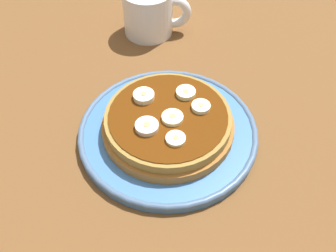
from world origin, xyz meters
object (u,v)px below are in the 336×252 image
object	(u,v)px
banana_slice_0	(172,118)
banana_slice_2	(201,107)
banana_slice_1	(147,127)
coffee_mug	(150,11)
plate	(168,132)
banana_slice_5	(176,139)
banana_slice_3	(144,96)
banana_slice_4	(186,93)
pancake_stack	(168,121)

from	to	relation	value
banana_slice_0	banana_slice_2	xyz separation A→B (cm)	(3.93, 2.11, 0.02)
banana_slice_1	coffee_mug	size ratio (longest dim) A/B	0.26
plate	coffee_mug	world-z (taller)	coffee_mug
banana_slice_5	banana_slice_3	bearing A→B (deg)	120.79
plate	coffee_mug	bearing A→B (deg)	98.08
banana_slice_1	banana_slice_3	bearing A→B (deg)	97.32
banana_slice_2	coffee_mug	xyz separation A→B (cm)	(-8.16, 24.09, -0.44)
banana_slice_0	banana_slice_2	size ratio (longest dim) A/B	1.12
banana_slice_4	coffee_mug	world-z (taller)	coffee_mug
banana_slice_3	coffee_mug	xyz separation A→B (cm)	(-0.12, 22.22, -0.54)
plate	banana_slice_4	bearing A→B (deg)	58.79
banana_slice_2	coffee_mug	bearing A→B (deg)	108.71
banana_slice_1	banana_slice_2	xyz separation A→B (cm)	(7.31, 3.80, -0.05)
banana_slice_1	pancake_stack	bearing A→B (deg)	45.20
plate	pancake_stack	size ratio (longest dim) A/B	1.38
banana_slice_3	banana_slice_1	bearing A→B (deg)	-82.68
plate	pancake_stack	distance (cm)	2.03
banana_slice_1	banana_slice_5	world-z (taller)	banana_slice_1
coffee_mug	banana_slice_1	bearing A→B (deg)	-88.25
plate	banana_slice_4	size ratio (longest dim) A/B	9.10
banana_slice_2	coffee_mug	world-z (taller)	coffee_mug
plate	banana_slice_1	world-z (taller)	banana_slice_1
coffee_mug	banana_slice_2	bearing A→B (deg)	-71.29
plate	banana_slice_4	distance (cm)	6.16
banana_slice_0	banana_slice_5	size ratio (longest dim) A/B	1.12
banana_slice_3	plate	bearing A→B (deg)	-42.82
banana_slice_5	banana_slice_0	bearing A→B (deg)	96.91
plate	banana_slice_0	bearing A→B (deg)	-50.58
plate	banana_slice_2	xyz separation A→B (cm)	(4.54, 1.37, 3.85)
pancake_stack	plate	bearing A→B (deg)	-94.18
plate	banana_slice_2	bearing A→B (deg)	16.73
plate	banana_slice_3	size ratio (longest dim) A/B	8.48
coffee_mug	banana_slice_3	bearing A→B (deg)	-89.68
banana_slice_0	coffee_mug	size ratio (longest dim) A/B	0.24
banana_slice_1	banana_slice_0	bearing A→B (deg)	26.53
plate	banana_slice_3	bearing A→B (deg)	137.18
banana_slice_4	coffee_mug	xyz separation A→B (cm)	(-6.09, 21.36, -0.47)
plate	banana_slice_5	world-z (taller)	banana_slice_5
banana_slice_3	banana_slice_0	bearing A→B (deg)	-44.13
banana_slice_2	banana_slice_5	bearing A→B (deg)	-121.15
banana_slice_5	coffee_mug	bearing A→B (deg)	98.90
plate	banana_slice_5	distance (cm)	5.90
banana_slice_3	banana_slice_4	distance (cm)	6.03
banana_slice_0	banana_slice_5	bearing A→B (deg)	-83.09
plate	banana_slice_1	xyz separation A→B (cm)	(-2.76, -2.44, 3.90)
plate	banana_slice_0	distance (cm)	3.95
banana_slice_4	banana_slice_5	xyz separation A→B (cm)	(-1.42, -8.49, -0.10)
plate	banana_slice_4	xyz separation A→B (cm)	(2.48, 4.09, 3.88)
plate	banana_slice_0	size ratio (longest dim) A/B	8.67
banana_slice_5	banana_slice_4	bearing A→B (deg)	80.51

